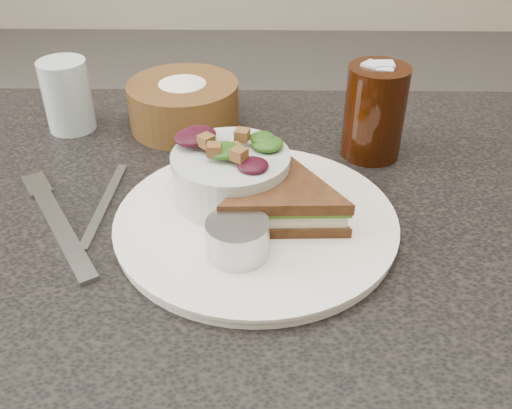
{
  "coord_description": "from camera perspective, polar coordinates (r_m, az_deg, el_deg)",
  "views": [
    {
      "loc": [
        0.07,
        -0.53,
        1.13
      ],
      "look_at": [
        0.06,
        -0.03,
        0.78
      ],
      "focal_mm": 40.0,
      "sensor_mm": 36.0,
      "label": 1
    }
  ],
  "objects": [
    {
      "name": "orange_wedge",
      "position": [
        0.7,
        1.25,
        3.98
      ],
      "size": [
        0.09,
        0.09,
        0.03
      ],
      "primitive_type": "cone",
      "rotation": [
        0.0,
        0.0,
        0.78
      ],
      "color": "orange",
      "rests_on": "dinner_plate"
    },
    {
      "name": "cola_glass",
      "position": [
        0.76,
        11.81,
        9.43
      ],
      "size": [
        0.1,
        0.1,
        0.13
      ],
      "primitive_type": null,
      "rotation": [
        0.0,
        0.0,
        0.26
      ],
      "color": "black",
      "rests_on": "dining_table"
    },
    {
      "name": "sandwich",
      "position": [
        0.62,
        2.75,
        0.34
      ],
      "size": [
        0.17,
        0.17,
        0.04
      ],
      "primitive_type": null,
      "rotation": [
        0.0,
        0.0,
        0.03
      ],
      "color": "#4D2C15",
      "rests_on": "dinner_plate"
    },
    {
      "name": "dressing_ramekin",
      "position": [
        0.57,
        -1.84,
        -3.42
      ],
      "size": [
        0.08,
        0.08,
        0.04
      ],
      "primitive_type": "cylinder",
      "rotation": [
        0.0,
        0.0,
        -0.31
      ],
      "color": "#ADAFB4",
      "rests_on": "dinner_plate"
    },
    {
      "name": "water_glass",
      "position": [
        0.86,
        -18.35,
        10.29
      ],
      "size": [
        0.08,
        0.08,
        0.1
      ],
      "primitive_type": "cylinder",
      "rotation": [
        0.0,
        0.0,
        0.2
      ],
      "color": "#ABBBC2",
      "rests_on": "dining_table"
    },
    {
      "name": "salad_bowl",
      "position": [
        0.64,
        -2.54,
        3.69
      ],
      "size": [
        0.16,
        0.16,
        0.08
      ],
      "primitive_type": null,
      "rotation": [
        0.0,
        0.0,
        -0.22
      ],
      "color": "#B2BCB6",
      "rests_on": "dinner_plate"
    },
    {
      "name": "knife",
      "position": [
        0.69,
        -14.88,
        0.1
      ],
      "size": [
        0.02,
        0.17,
        0.0
      ],
      "primitive_type": "cube",
      "rotation": [
        0.0,
        0.0,
        -0.04
      ],
      "color": "#A4A9B2",
      "rests_on": "dining_table"
    },
    {
      "name": "dinner_plate",
      "position": [
        0.63,
        0.0,
        -1.74
      ],
      "size": [
        0.31,
        0.31,
        0.01
      ],
      "primitive_type": "cylinder",
      "color": "silver",
      "rests_on": "dining_table"
    },
    {
      "name": "fork",
      "position": [
        0.67,
        -18.98,
        -2.19
      ],
      "size": [
        0.13,
        0.18,
        0.01
      ],
      "primitive_type": "cube",
      "rotation": [
        0.0,
        0.0,
        0.57
      ],
      "color": "#9D9FA2",
      "rests_on": "dining_table"
    },
    {
      "name": "bread_basket",
      "position": [
        0.83,
        -7.29,
        10.59
      ],
      "size": [
        0.21,
        0.21,
        0.09
      ],
      "primitive_type": null,
      "rotation": [
        0.0,
        0.0,
        0.4
      ],
      "color": "brown",
      "rests_on": "dining_table"
    }
  ]
}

